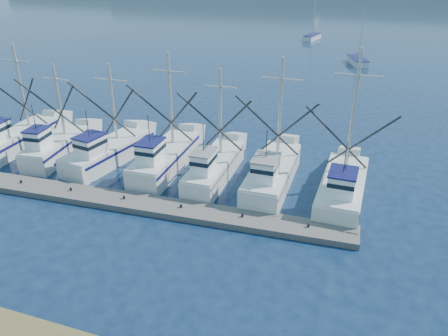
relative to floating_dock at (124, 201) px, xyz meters
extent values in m
plane|color=#0C1B36|center=(8.06, -6.45, -0.20)|extent=(500.00, 500.00, 0.00)
cube|color=#68625D|center=(0.00, 0.00, 0.00)|extent=(29.96, 3.44, 0.40)
cube|color=silver|center=(-13.18, 5.36, 0.55)|extent=(2.67, 8.23, 1.51)
cylinder|color=#B7B2A8|center=(-13.18, 6.75, 4.80)|extent=(0.22, 0.22, 6.98)
cube|color=silver|center=(-8.96, 4.83, 0.56)|extent=(3.06, 7.28, 1.51)
cube|color=white|center=(-8.96, 3.02, 2.07)|extent=(1.50, 1.87, 1.50)
cylinder|color=#B7B2A8|center=(-8.96, 6.04, 4.21)|extent=(0.22, 0.22, 5.79)
cube|color=silver|center=(-4.53, 5.39, 0.52)|extent=(3.90, 8.50, 1.44)
cube|color=white|center=(-4.53, 3.29, 1.99)|extent=(1.81, 2.21, 1.50)
cylinder|color=#B7B2A8|center=(-4.53, 6.79, 4.27)|extent=(0.22, 0.22, 6.05)
cube|color=silver|center=(0.38, 5.50, 0.62)|extent=(2.69, 8.47, 1.64)
cube|color=white|center=(0.38, 3.35, 2.19)|extent=(1.48, 2.09, 1.50)
cylinder|color=#B7B2A8|center=(0.38, 6.93, 4.96)|extent=(0.22, 0.22, 7.04)
cube|color=silver|center=(4.39, 5.32, 0.54)|extent=(2.29, 8.07, 1.49)
cube|color=white|center=(4.39, 3.26, 2.04)|extent=(1.29, 1.98, 1.50)
cylinder|color=#B7B2A8|center=(4.39, 6.69, 4.46)|extent=(0.22, 0.22, 6.34)
cube|color=silver|center=(8.61, 5.60, 0.60)|extent=(2.64, 8.63, 1.59)
cube|color=white|center=(8.61, 3.40, 2.14)|extent=(1.50, 2.11, 1.50)
cylinder|color=#B7B2A8|center=(8.61, 7.07, 5.01)|extent=(0.22, 0.22, 7.23)
cube|color=silver|center=(13.48, 5.39, 0.50)|extent=(2.92, 8.26, 1.40)
cube|color=white|center=(13.48, 3.30, 1.95)|extent=(1.63, 2.04, 1.50)
cylinder|color=#B7B2A8|center=(13.48, 6.79, 5.37)|extent=(0.22, 0.22, 8.33)
cube|color=silver|center=(11.99, 47.48, 0.25)|extent=(3.47, 5.75, 0.90)
cylinder|color=#B7B2A8|center=(11.99, 47.78, 4.30)|extent=(0.12, 0.12, 7.20)
cube|color=silver|center=(2.29, 66.80, 0.25)|extent=(2.84, 5.62, 0.90)
cylinder|color=#B7B2A8|center=(2.29, 67.10, 4.30)|extent=(0.12, 0.12, 7.20)
camera|label=1|loc=(14.25, -21.41, 14.59)|focal=35.00mm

